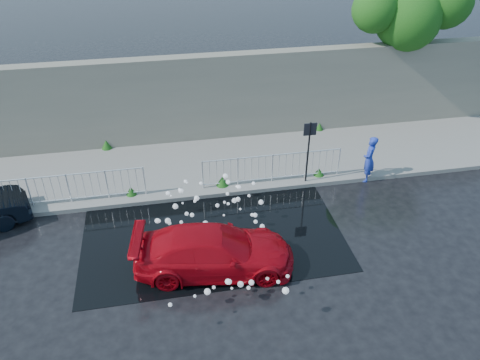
% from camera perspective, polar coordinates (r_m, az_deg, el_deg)
% --- Properties ---
extents(ground, '(90.00, 90.00, 0.00)m').
position_cam_1_polar(ground, '(14.08, -4.88, -9.24)').
color(ground, black).
rests_on(ground, ground).
extents(pavement, '(30.00, 4.00, 0.15)m').
position_cam_1_polar(pavement, '(18.04, -6.69, 1.60)').
color(pavement, slate).
rests_on(pavement, ground).
extents(curb, '(30.00, 0.25, 0.16)m').
position_cam_1_polar(curb, '(16.37, -6.09, -2.01)').
color(curb, slate).
rests_on(curb, ground).
extents(retaining_wall, '(30.00, 0.60, 3.50)m').
position_cam_1_polar(retaining_wall, '(19.15, -7.63, 9.66)').
color(retaining_wall, '#6A6659').
rests_on(retaining_wall, pavement).
extents(puddle, '(8.00, 5.00, 0.01)m').
position_cam_1_polar(puddle, '(14.86, -3.40, -6.43)').
color(puddle, black).
rests_on(puddle, ground).
extents(sign_post, '(0.45, 0.06, 2.50)m').
position_cam_1_polar(sign_post, '(16.31, 8.40, 4.49)').
color(sign_post, black).
rests_on(sign_post, ground).
extents(tree, '(5.01, 2.67, 6.30)m').
position_cam_1_polar(tree, '(21.14, 20.40, 18.58)').
color(tree, '#332114').
rests_on(tree, ground).
extents(railing_left, '(5.05, 0.05, 1.10)m').
position_cam_1_polar(railing_left, '(16.60, -20.20, -0.83)').
color(railing_left, silver).
rests_on(railing_left, pavement).
extents(railing_right, '(5.05, 0.05, 1.10)m').
position_cam_1_polar(railing_right, '(16.70, 3.95, 1.60)').
color(railing_right, silver).
rests_on(railing_right, pavement).
extents(weeds, '(12.17, 3.93, 0.37)m').
position_cam_1_polar(weeds, '(17.51, -7.81, 1.39)').
color(weeds, '#144612').
rests_on(weeds, pavement).
extents(water_spray, '(3.62, 5.55, 1.04)m').
position_cam_1_polar(water_spray, '(14.15, -2.86, -5.25)').
color(water_spray, white).
rests_on(water_spray, ground).
extents(red_car, '(4.68, 2.39, 1.30)m').
position_cam_1_polar(red_car, '(13.25, -3.16, -8.62)').
color(red_car, '#A70610').
rests_on(red_car, ground).
extents(person, '(0.69, 0.77, 1.76)m').
position_cam_1_polar(person, '(17.47, 15.47, 2.47)').
color(person, '#2136A9').
rests_on(person, ground).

